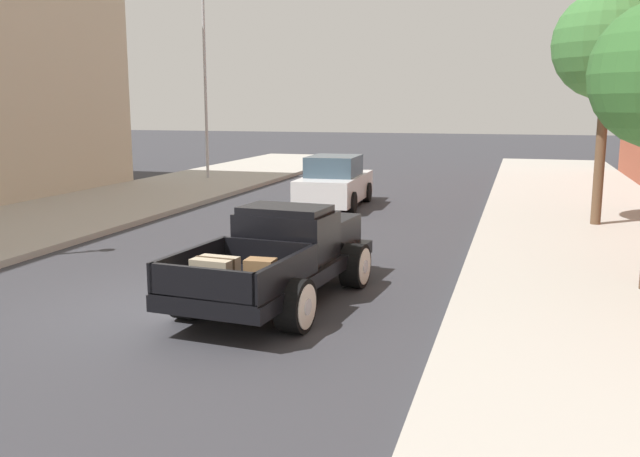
% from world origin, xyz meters
% --- Properties ---
extents(ground_plane, '(140.00, 140.00, 0.00)m').
position_xyz_m(ground_plane, '(0.00, 0.00, 0.00)').
color(ground_plane, '#333338').
extents(hotrod_truck_black, '(2.48, 5.04, 1.58)m').
position_xyz_m(hotrod_truck_black, '(1.71, 1.07, 0.75)').
color(hotrod_truck_black, black).
rests_on(hotrod_truck_black, ground).
extents(car_background_white, '(1.99, 4.36, 1.65)m').
position_xyz_m(car_background_white, '(-0.25, 11.62, 0.77)').
color(car_background_white, silver).
rests_on(car_background_white, ground).
extents(flagpole, '(1.74, 0.16, 9.16)m').
position_xyz_m(flagpole, '(-7.26, 17.39, 5.77)').
color(flagpole, '#B2B2B7').
rests_on(flagpole, sidewalk_left).
extents(street_tree_second, '(2.77, 2.77, 5.99)m').
position_xyz_m(street_tree_second, '(7.46, 9.52, 4.73)').
color(street_tree_second, brown).
rests_on(street_tree_second, sidewalk_right).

